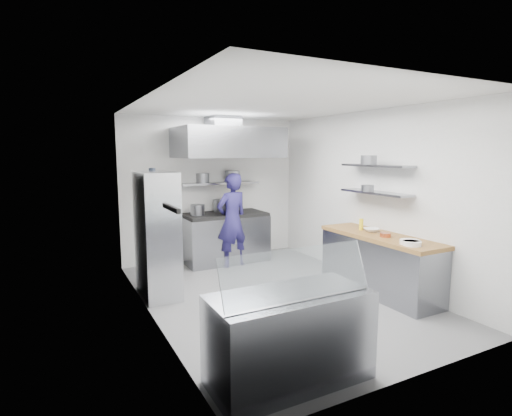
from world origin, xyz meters
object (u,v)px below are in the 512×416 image
wire_rack (157,235)px  display_case (290,337)px  gas_range (225,239)px  chef (232,220)px

wire_rack → display_case: wire_rack is taller
wire_rack → display_case: bearing=-79.3°
gas_range → display_case: bearing=-105.0°
chef → wire_rack: wire_rack is taller
chef → gas_range: bearing=-103.2°
wire_rack → gas_range: bearing=38.4°
gas_range → display_case: gas_range is taller
chef → wire_rack: (-1.62, -0.93, 0.05)m
gas_range → wire_rack: (-1.63, -1.29, 0.48)m
chef → display_case: size_ratio=1.17×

